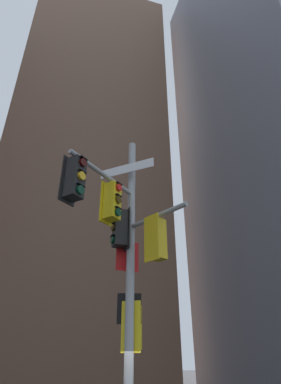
# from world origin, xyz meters

# --- Properties ---
(building_mid_block) EXTENTS (14.85, 14.85, 43.58)m
(building_mid_block) POSITION_xyz_m (0.25, 22.31, 21.79)
(building_mid_block) COLOR brown
(building_mid_block) RESTS_ON ground
(signal_pole_assembly) EXTENTS (2.92, 2.32, 8.28)m
(signal_pole_assembly) POSITION_xyz_m (-0.26, -0.36, 4.71)
(signal_pole_assembly) COLOR #9EA0A3
(signal_pole_assembly) RESTS_ON ground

